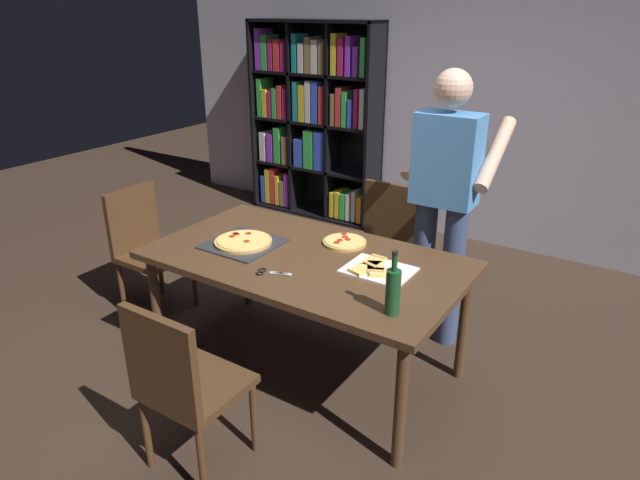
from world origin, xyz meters
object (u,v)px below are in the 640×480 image
(dining_table, at_px, (306,267))
(chair_left_end, at_px, (145,243))
(person_serving_pizza, at_px, (445,195))
(bookshelf, at_px, (313,120))
(pepperoni_pizza_on_tray, at_px, (243,242))
(chair_far_side, at_px, (383,239))
(second_pizza_plain, at_px, (345,242))
(chair_near_camera, at_px, (182,381))
(wine_bottle, at_px, (393,291))
(kitchen_scissors, at_px, (268,272))

(dining_table, distance_m, chair_left_end, 1.40)
(chair_left_end, relative_size, person_serving_pizza, 0.51)
(bookshelf, xyz_separation_m, pepperoni_pizza_on_tray, (1.12, -2.43, -0.23))
(dining_table, xyz_separation_m, pepperoni_pizza_on_tray, (-0.41, -0.06, 0.08))
(chair_far_side, xyz_separation_m, second_pizza_plain, (0.09, -0.71, 0.25))
(chair_near_camera, distance_m, bookshelf, 3.72)
(pepperoni_pizza_on_tray, bearing_deg, second_pizza_plain, 34.27)
(person_serving_pizza, height_order, wine_bottle, person_serving_pizza)
(chair_near_camera, distance_m, chair_far_side, 1.98)
(bookshelf, bearing_deg, chair_far_side, -42.11)
(chair_left_end, bearing_deg, kitchen_scissors, -12.05)
(person_serving_pizza, bearing_deg, kitchen_scissors, -117.89)
(pepperoni_pizza_on_tray, distance_m, second_pizza_plain, 0.61)
(chair_near_camera, height_order, chair_left_end, same)
(dining_table, bearing_deg, chair_left_end, 180.00)
(chair_left_end, height_order, bookshelf, bookshelf)
(chair_left_end, bearing_deg, wine_bottle, -8.34)
(wine_bottle, distance_m, kitchen_scissors, 0.75)
(kitchen_scissors, bearing_deg, chair_near_camera, -86.08)
(chair_near_camera, bearing_deg, dining_table, 90.00)
(dining_table, relative_size, person_serving_pizza, 1.03)
(person_serving_pizza, height_order, pepperoni_pizza_on_tray, person_serving_pizza)
(person_serving_pizza, bearing_deg, wine_bottle, -80.27)
(wine_bottle, bearing_deg, chair_left_end, 171.66)
(person_serving_pizza, xyz_separation_m, second_pizza_plain, (-0.42, -0.49, -0.24))
(kitchen_scissors, height_order, second_pizza_plain, second_pizza_plain)
(second_pizza_plain, bearing_deg, bookshelf, 127.76)
(chair_far_side, height_order, person_serving_pizza, person_serving_pizza)
(wine_bottle, bearing_deg, person_serving_pizza, 99.73)
(person_serving_pizza, bearing_deg, chair_left_end, -157.92)
(chair_far_side, relative_size, kitchen_scissors, 4.54)
(dining_table, xyz_separation_m, person_serving_pizza, (0.51, 0.77, 0.31))
(dining_table, height_order, chair_left_end, chair_left_end)
(dining_table, relative_size, pepperoni_pizza_on_tray, 4.46)
(second_pizza_plain, bearing_deg, person_serving_pizza, 49.20)
(chair_near_camera, xyz_separation_m, chair_far_side, (0.00, 1.98, 0.00))
(chair_left_end, distance_m, wine_bottle, 2.13)
(chair_near_camera, distance_m, wine_bottle, 1.04)
(chair_near_camera, height_order, chair_far_side, same)
(dining_table, xyz_separation_m, chair_far_side, (0.00, 0.99, -0.17))
(bookshelf, relative_size, second_pizza_plain, 7.45)
(wine_bottle, height_order, second_pizza_plain, wine_bottle)
(chair_left_end, bearing_deg, pepperoni_pizza_on_tray, -3.48)
(chair_far_side, relative_size, person_serving_pizza, 0.51)
(dining_table, distance_m, second_pizza_plain, 0.31)
(chair_near_camera, relative_size, chair_left_end, 1.00)
(chair_near_camera, distance_m, person_serving_pizza, 1.89)
(chair_near_camera, bearing_deg, second_pizza_plain, 85.96)
(dining_table, height_order, bookshelf, bookshelf)
(chair_left_end, height_order, person_serving_pizza, person_serving_pizza)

